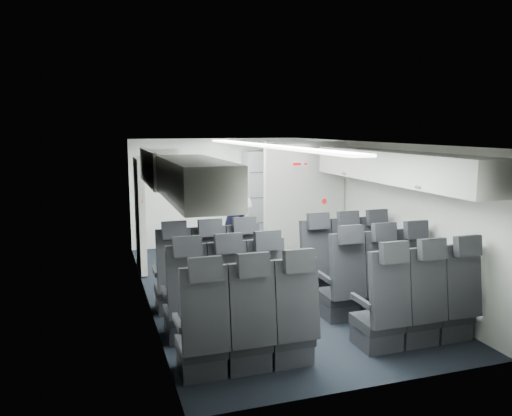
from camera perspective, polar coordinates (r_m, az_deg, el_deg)
cabin_shell at (r=7.23m, az=0.98°, el=-0.69°), size 3.41×6.01×2.16m
seat_row_front at (r=6.90m, az=2.41°, el=-7.31°), size 3.33×0.56×1.24m
seat_row_mid at (r=6.11m, az=5.39°, el=-9.57°), size 3.33×0.56×1.24m
seat_row_rear at (r=5.34m, az=9.30°, el=-12.45°), size 3.33×0.56×1.24m
overhead_bin_left_rear at (r=4.85m, az=-7.01°, el=3.16°), size 0.53×1.80×0.40m
overhead_bin_left_front_open at (r=6.57m, az=-10.29°, el=3.57°), size 0.64×1.70×0.72m
overhead_bin_right_rear at (r=6.04m, az=20.12°, el=3.85°), size 0.53×1.80×0.40m
overhead_bin_right_front at (r=7.49m, az=11.85°, el=5.14°), size 0.53×1.70×0.40m
bulkhead_partition at (r=8.32m, az=5.58°, el=0.25°), size 1.40×0.15×2.13m
galley_unit at (r=10.10m, az=1.07°, el=1.14°), size 0.85×0.52×1.90m
boarding_door at (r=8.43m, az=-13.12°, el=-0.67°), size 0.12×1.27×1.86m
flight_attendant at (r=8.93m, az=-2.44°, el=-0.58°), size 0.48×0.66×1.70m
carry_on_bag at (r=6.64m, az=-10.22°, el=4.02°), size 0.47×0.36×0.25m
papers at (r=8.91m, az=-1.19°, el=0.44°), size 0.22×0.06×0.15m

